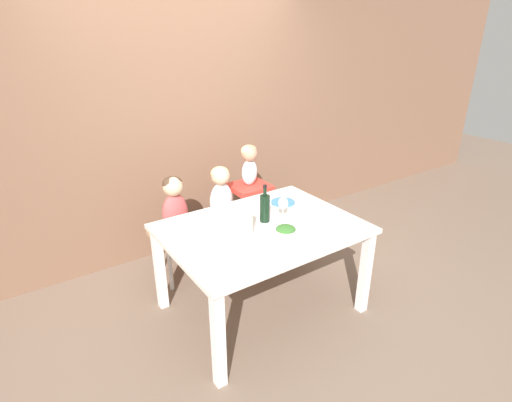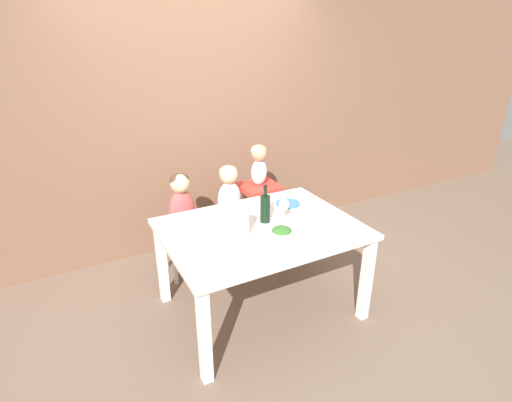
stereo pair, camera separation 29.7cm
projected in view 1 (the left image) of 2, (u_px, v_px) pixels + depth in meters
ground_plane at (261, 307)px, 3.28m from camera, size 14.00×14.00×0.00m
wall_back at (181, 116)px, 3.75m from camera, size 10.00×0.06×2.70m
dining_table at (262, 238)px, 3.02m from camera, size 1.43×1.07×0.75m
chair_far_left at (178, 239)px, 3.55m from camera, size 0.42×0.40×0.46m
chair_far_center at (222, 225)px, 3.78m from camera, size 0.42×0.40×0.46m
chair_right_highchair at (250, 200)px, 3.87m from camera, size 0.36×0.34×0.74m
person_child_left at (174, 202)px, 3.40m from camera, size 0.23×0.18×0.51m
person_child_center at (221, 190)px, 3.64m from camera, size 0.23×0.18×0.51m
person_baby_right at (249, 160)px, 3.71m from camera, size 0.16×0.16×0.39m
wine_bottle at (265, 207)px, 3.02m from camera, size 0.08×0.08×0.30m
paper_towel_roll at (245, 221)px, 2.79m from camera, size 0.11×0.11×0.24m
wine_glass_near at (283, 204)px, 3.05m from camera, size 0.08×0.08×0.18m
salad_bowl_large at (286, 232)px, 2.79m from camera, size 0.17×0.17×0.10m
dinner_plate_front_left at (230, 261)px, 2.53m from camera, size 0.20×0.20×0.01m
dinner_plate_back_left at (195, 222)px, 3.04m from camera, size 0.20×0.20×0.01m
dinner_plate_back_right at (283, 202)px, 3.38m from camera, size 0.20×0.20×0.01m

